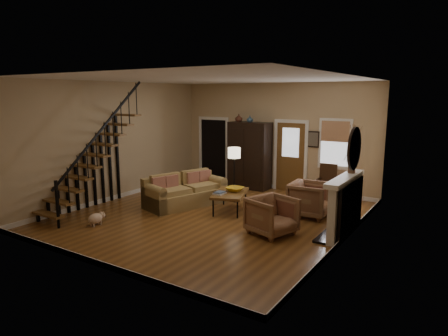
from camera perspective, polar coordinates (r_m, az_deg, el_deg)
The scene contains 15 objects.
room at distance 11.24m, azimuth 1.54°, elevation 3.09°, with size 7.00×7.33×3.30m.
staircase at distance 10.49m, azimuth -18.61°, elevation 2.54°, with size 0.94×2.80×3.20m, color brown, non-canonical shape.
fireplace at distance 8.85m, azimuth 17.15°, elevation -4.44°, with size 0.33×1.95×2.30m.
armoire at distance 12.64m, azimuth 3.68°, elevation 1.80°, with size 1.30×0.60×2.10m, color black, non-canonical shape.
vase_a at distance 12.60m, azimuth 2.12°, elevation 7.16°, with size 0.24×0.24×0.25m, color #4C2619.
vase_b at distance 12.41m, azimuth 3.72°, elevation 7.01°, with size 0.20×0.20×0.21m, color #334C60.
sofa at distance 10.75m, azimuth -5.53°, elevation -3.27°, with size 0.93×2.16×0.81m, color #9C7F47, non-canonical shape.
coffee_table at distance 10.24m, azimuth 0.88°, elevation -4.82°, with size 0.75×1.29×0.50m, color brown, non-canonical shape.
bowl at distance 10.26m, azimuth 1.56°, elevation -3.04°, with size 0.44×0.44×0.11m, color gold.
books at distance 9.98m, azimuth -0.61°, elevation -3.56°, with size 0.24×0.32×0.06m, color beige, non-canonical shape.
armchair_left at distance 8.60m, azimuth 6.87°, elevation -6.79°, with size 0.87×0.89×0.81m, color brown.
armchair_right at distance 9.99m, azimuth 12.15°, elevation -4.40°, with size 0.91×0.93×0.85m, color brown.
floor_lamp at distance 11.06m, azimuth 1.45°, elevation -0.95°, with size 0.35×0.35×1.51m, color black, non-canonical shape.
side_chair at distance 11.55m, azimuth 14.30°, elevation -2.05°, with size 0.54×0.54×1.02m, color #321D0F, non-canonical shape.
dog at distance 9.61m, azimuth -17.90°, elevation -6.99°, with size 0.24×0.41×0.29m, color beige, non-canonical shape.
Camera 1 is at (5.35, -7.78, 2.94)m, focal length 32.00 mm.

